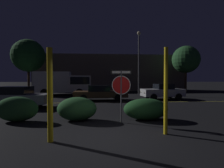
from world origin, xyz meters
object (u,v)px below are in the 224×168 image
at_px(stop_sign, 121,85).
at_px(passing_car_1, 13,97).
at_px(yellow_pole_right, 166,91).
at_px(passing_car_2, 100,93).
at_px(delivery_truck, 64,83).
at_px(tree_1, 28,56).
at_px(passing_car_3, 162,91).
at_px(tree_0, 186,60).
at_px(hedge_bush_0, 17,109).
at_px(hedge_bush_2, 146,109).
at_px(yellow_pole_left, 50,95).
at_px(hedge_bush_1, 77,109).
at_px(street_lamp, 139,55).

bearing_deg(stop_sign, passing_car_1, 154.83).
bearing_deg(yellow_pole_right, passing_car_2, 102.25).
height_order(passing_car_2, delivery_truck, delivery_truck).
relative_size(passing_car_2, tree_1, 0.65).
distance_m(passing_car_3, tree_0, 11.55).
relative_size(hedge_bush_0, hedge_bush_2, 0.88).
bearing_deg(hedge_bush_0, yellow_pole_left, -51.05).
xyz_separation_m(stop_sign, tree_0, (11.71, 17.18, 3.15)).
height_order(yellow_pole_left, hedge_bush_1, yellow_pole_left).
bearing_deg(hedge_bush_2, street_lamp, 78.37).
bearing_deg(yellow_pole_right, hedge_bush_1, 145.67).
relative_size(hedge_bush_2, passing_car_2, 0.43).
height_order(hedge_bush_0, delivery_truck, delivery_truck).
xyz_separation_m(stop_sign, passing_car_2, (-0.84, 8.19, -0.95)).
relative_size(stop_sign, passing_car_2, 0.47).
xyz_separation_m(delivery_truck, tree_0, (16.73, 3.89, 3.27)).
bearing_deg(passing_car_1, hedge_bush_0, -147.98).
relative_size(hedge_bush_0, passing_car_2, 0.38).
bearing_deg(passing_car_1, delivery_truck, -5.27).
distance_m(hedge_bush_0, passing_car_1, 4.52).
height_order(yellow_pole_right, passing_car_2, yellow_pole_right).
height_order(yellow_pole_right, delivery_truck, yellow_pole_right).
distance_m(tree_0, tree_1, 22.37).
height_order(passing_car_1, passing_car_2, passing_car_1).
height_order(yellow_pole_right, hedge_bush_2, yellow_pole_right).
distance_m(passing_car_1, tree_0, 22.62).
relative_size(hedge_bush_2, passing_car_1, 0.42).
xyz_separation_m(passing_car_3, street_lamp, (-1.16, 4.86, 4.12)).
bearing_deg(yellow_pole_right, hedge_bush_0, 159.29).
xyz_separation_m(yellow_pole_left, tree_1, (-8.25, 19.70, 3.75)).
bearing_deg(passing_car_2, hedge_bush_0, -27.65).
distance_m(passing_car_1, delivery_truck, 8.92).
relative_size(yellow_pole_right, passing_car_2, 0.61).
height_order(stop_sign, yellow_pole_right, yellow_pole_right).
height_order(hedge_bush_1, tree_1, tree_1).
relative_size(passing_car_3, delivery_truck, 0.63).
distance_m(yellow_pole_left, hedge_bush_2, 4.54).
bearing_deg(passing_car_1, passing_car_2, -52.75).
bearing_deg(passing_car_2, hedge_bush_2, 13.10).
relative_size(stop_sign, hedge_bush_2, 1.11).
bearing_deg(hedge_bush_0, passing_car_3, 40.20).
xyz_separation_m(passing_car_2, tree_0, (12.55, 8.99, 4.10)).
xyz_separation_m(hedge_bush_1, street_lamp, (5.84, 12.99, 4.31)).
xyz_separation_m(stop_sign, hedge_bush_0, (-4.56, 0.53, -1.07)).
bearing_deg(delivery_truck, passing_car_1, -12.74).
height_order(hedge_bush_1, passing_car_3, passing_car_3).
bearing_deg(stop_sign, hedge_bush_0, -177.23).
height_order(hedge_bush_2, tree_1, tree_1).
height_order(yellow_pole_right, tree_0, tree_0).
bearing_deg(tree_1, hedge_bush_1, -62.91).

